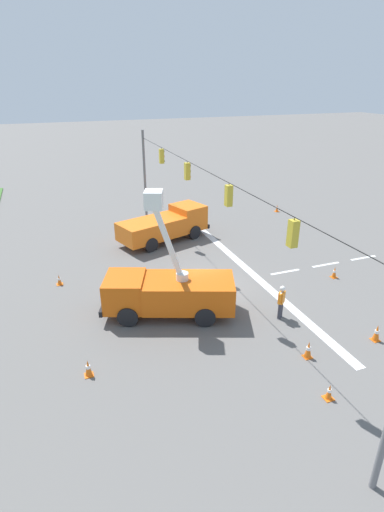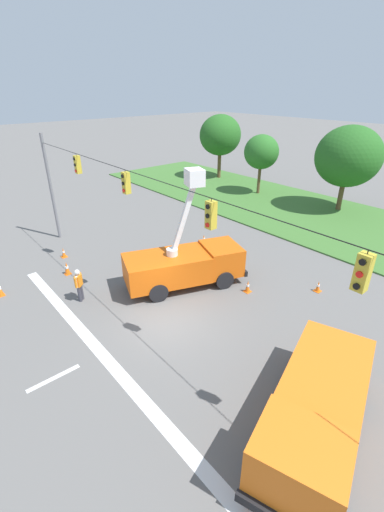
{
  "view_description": "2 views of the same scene",
  "coord_description": "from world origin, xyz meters",
  "views": [
    {
      "loc": [
        -18.53,
        7.65,
        10.84
      ],
      "look_at": [
        0.36,
        0.61,
        1.85
      ],
      "focal_mm": 28.0,
      "sensor_mm": 36.0,
      "label": 1
    },
    {
      "loc": [
        10.59,
        -7.52,
        9.92
      ],
      "look_at": [
        -1.39,
        2.71,
        2.01
      ],
      "focal_mm": 24.0,
      "sensor_mm": 36.0,
      "label": 2
    }
  ],
  "objects": [
    {
      "name": "lane_markings",
      "position": [
        0.0,
        -4.83,
        0.0
      ],
      "size": [
        17.6,
        15.25,
        0.01
      ],
      "color": "silver",
      "rests_on": "ground"
    },
    {
      "name": "tree_far_west",
      "position": [
        -18.04,
        21.09,
        4.83
      ],
      "size": [
        4.5,
        4.77,
        7.05
      ],
      "color": "brown",
      "rests_on": "ground"
    },
    {
      "name": "utility_truck_bucket_lift",
      "position": [
        -2.02,
        2.75,
        1.34
      ],
      "size": [
        4.48,
        6.85,
        6.32
      ],
      "color": "#D6560F",
      "rests_on": "ground"
    },
    {
      "name": "traffic_cone_far_right",
      "position": [
        -5.29,
        7.1,
        0.36
      ],
      "size": [
        0.36,
        0.36,
        0.74
      ],
      "color": "orange",
      "rests_on": "ground"
    },
    {
      "name": "traffic_cone_near_bucket",
      "position": [
        3.13,
        7.7,
        0.3
      ],
      "size": [
        0.36,
        0.36,
        0.62
      ],
      "color": "orange",
      "rests_on": "ground"
    },
    {
      "name": "road_worker",
      "position": [
        -4.3,
        -2.29,
        1.0
      ],
      "size": [
        0.45,
        0.53,
        1.77
      ],
      "color": "#383842",
      "rests_on": "ground"
    },
    {
      "name": "signal_gantry",
      "position": [
        0.01,
        -0.0,
        4.58
      ],
      "size": [
        26.2,
        0.33,
        7.2
      ],
      "color": "slate",
      "rests_on": "ground"
    },
    {
      "name": "traffic_cone_far_left",
      "position": [
        -7.37,
        -1.75,
        0.39
      ],
      "size": [
        0.36,
        0.36,
        0.79
      ],
      "color": "orange",
      "rests_on": "ground"
    },
    {
      "name": "utility_truck_support_near",
      "position": [
        7.63,
        -0.08,
        1.19
      ],
      "size": [
        4.4,
        7.12,
        2.27
      ],
      "color": "orange",
      "rests_on": "ground"
    },
    {
      "name": "grass_verge",
      "position": [
        0.0,
        18.0,
        0.05
      ],
      "size": [
        56.0,
        12.0,
        0.1
      ],
      "primitive_type": "cube",
      "color": "#3D6B2D",
      "rests_on": "ground"
    },
    {
      "name": "tree_west",
      "position": [
        -10.79,
        19.51,
        4.12
      ],
      "size": [
        3.34,
        3.28,
        5.75
      ],
      "color": "brown",
      "rests_on": "ground"
    },
    {
      "name": "ground_plane",
      "position": [
        0.0,
        0.0,
        0.0
      ],
      "size": [
        200.0,
        200.0,
        0.0
      ],
      "primitive_type": "plane",
      "color": "#605E5B"
    },
    {
      "name": "traffic_cone_lane_edge_b",
      "position": [
        0.73,
        4.8,
        0.33
      ],
      "size": [
        0.36,
        0.36,
        0.69
      ],
      "color": "orange",
      "rests_on": "ground"
    },
    {
      "name": "tree_centre",
      "position": [
        -2.94,
        20.96,
        4.62
      ],
      "size": [
        5.31,
        5.42,
        7.1
      ],
      "color": "brown",
      "rests_on": "ground"
    },
    {
      "name": "traffic_cone_foreground_left",
      "position": [
        -9.67,
        -1.04,
        0.31
      ],
      "size": [
        0.36,
        0.36,
        0.65
      ],
      "color": "orange",
      "rests_on": "ground"
    }
  ]
}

